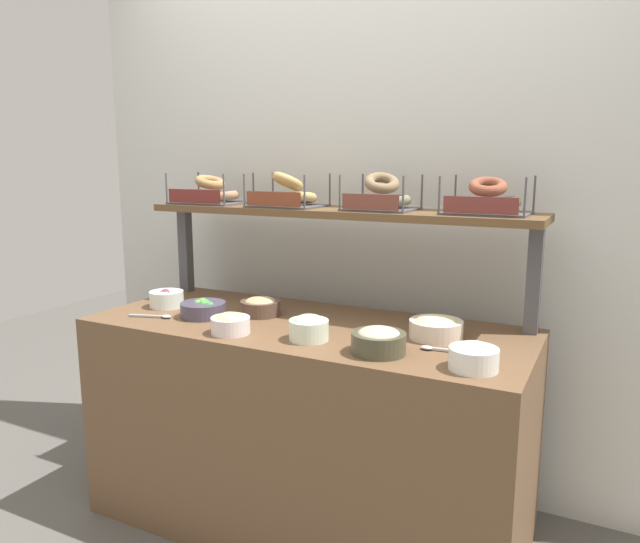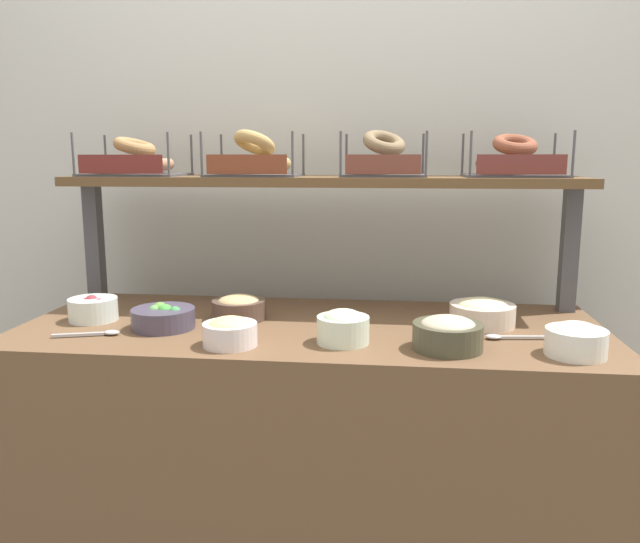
% 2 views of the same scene
% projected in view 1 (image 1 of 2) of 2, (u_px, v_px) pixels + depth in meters
% --- Properties ---
extents(ground_plane, '(8.00, 8.00, 0.00)m').
position_uv_depth(ground_plane, '(306.00, 522.00, 2.46)').
color(ground_plane, '#595651').
extents(back_wall, '(2.92, 0.06, 2.40)m').
position_uv_depth(back_wall, '(361.00, 221.00, 2.72)').
color(back_wall, silver).
rests_on(back_wall, ground_plane).
extents(deli_counter, '(1.72, 0.70, 0.85)m').
position_uv_depth(deli_counter, '(306.00, 426.00, 2.38)').
color(deli_counter, brown).
rests_on(deli_counter, ground_plane).
extents(shelf_riser_left, '(0.05, 0.05, 0.40)m').
position_uv_depth(shelf_riser_left, '(186.00, 250.00, 2.86)').
color(shelf_riser_left, '#4C4C51').
rests_on(shelf_riser_left, deli_counter).
extents(shelf_riser_right, '(0.05, 0.05, 0.40)m').
position_uv_depth(shelf_riser_right, '(534.00, 280.00, 2.15)').
color(shelf_riser_right, '#4C4C51').
rests_on(shelf_riser_right, deli_counter).
extents(upper_shelf, '(1.68, 0.32, 0.03)m').
position_uv_depth(upper_shelf, '(335.00, 212.00, 2.46)').
color(upper_shelf, brown).
rests_on(upper_shelf, shelf_riser_left).
extents(bowl_potato_salad, '(0.19, 0.19, 0.08)m').
position_uv_depth(bowl_potato_salad, '(436.00, 327.00, 2.12)').
color(bowl_potato_salad, beige).
rests_on(bowl_potato_salad, deli_counter).
extents(bowl_veggie_mix, '(0.18, 0.18, 0.07)m').
position_uv_depth(bowl_veggie_mix, '(203.00, 309.00, 2.41)').
color(bowl_veggie_mix, '#494357').
rests_on(bowl_veggie_mix, deli_counter).
extents(bowl_scallion_spread, '(0.14, 0.14, 0.09)m').
position_uv_depth(bowl_scallion_spread, '(309.00, 327.00, 2.09)').
color(bowl_scallion_spread, white).
rests_on(bowl_scallion_spread, deli_counter).
extents(bowl_beet_salad, '(0.15, 0.15, 0.08)m').
position_uv_depth(bowl_beet_salad, '(167.00, 299.00, 2.57)').
color(bowl_beet_salad, white).
rests_on(bowl_beet_salad, deli_counter).
extents(bowl_tuna_salad, '(0.18, 0.18, 0.09)m').
position_uv_depth(bowl_tuna_salad, '(379.00, 340.00, 1.95)').
color(bowl_tuna_salad, '#4A4834').
rests_on(bowl_tuna_salad, deli_counter).
extents(bowl_cream_cheese, '(0.15, 0.15, 0.09)m').
position_uv_depth(bowl_cream_cheese, '(474.00, 356.00, 1.80)').
color(bowl_cream_cheese, white).
rests_on(bowl_cream_cheese, deli_counter).
extents(bowl_egg_salad, '(0.14, 0.14, 0.08)m').
position_uv_depth(bowl_egg_salad, '(230.00, 323.00, 2.18)').
color(bowl_egg_salad, white).
rests_on(bowl_egg_salad, deli_counter).
extents(bowl_hummus, '(0.16, 0.16, 0.08)m').
position_uv_depth(bowl_hummus, '(260.00, 306.00, 2.43)').
color(bowl_hummus, brown).
rests_on(bowl_hummus, deli_counter).
extents(serving_spoon_near_plate, '(0.18, 0.04, 0.01)m').
position_uv_depth(serving_spoon_near_plate, '(439.00, 349.00, 1.98)').
color(serving_spoon_near_plate, '#B7B7BC').
rests_on(serving_spoon_near_plate, deli_counter).
extents(serving_spoon_by_edge, '(0.18, 0.07, 0.01)m').
position_uv_depth(serving_spoon_by_edge, '(157.00, 316.00, 2.40)').
color(serving_spoon_by_edge, '#B7B7BC').
rests_on(serving_spoon_by_edge, deli_counter).
extents(bagel_basket_everything, '(0.33, 0.25, 0.14)m').
position_uv_depth(bagel_basket_everything, '(210.00, 194.00, 2.72)').
color(bagel_basket_everything, '#4C4C51').
rests_on(bagel_basket_everything, upper_shelf).
extents(bagel_basket_sesame, '(0.30, 0.25, 0.16)m').
position_uv_depth(bagel_basket_sesame, '(287.00, 195.00, 2.53)').
color(bagel_basket_sesame, '#4C4C51').
rests_on(bagel_basket_sesame, upper_shelf).
extents(bagel_basket_poppy, '(0.27, 0.26, 0.16)m').
position_uv_depth(bagel_basket_poppy, '(381.00, 198.00, 2.36)').
color(bagel_basket_poppy, '#4C4C51').
rests_on(bagel_basket_poppy, upper_shelf).
extents(bagel_basket_cinnamon_raisin, '(0.31, 0.25, 0.14)m').
position_uv_depth(bagel_basket_cinnamon_raisin, '(486.00, 201.00, 2.19)').
color(bagel_basket_cinnamon_raisin, '#4C4C51').
rests_on(bagel_basket_cinnamon_raisin, upper_shelf).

